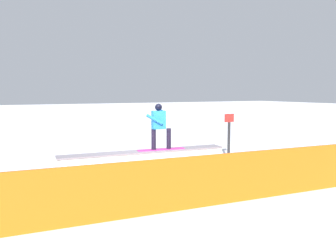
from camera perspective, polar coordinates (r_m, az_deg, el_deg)
ground_plane at (r=10.37m, az=-3.95°, el=-8.17°), size 120.00×120.00×0.00m
grind_box at (r=10.29m, az=-3.96°, el=-6.40°), size 5.20×0.94×0.72m
snowboarder at (r=10.27m, az=-1.50°, el=0.21°), size 1.52×0.46×1.43m
safety_fence at (r=7.42m, az=6.23°, el=-9.33°), size 12.49×1.02×1.15m
trail_marker at (r=12.55m, az=10.35°, el=-1.52°), size 0.40×0.10×1.70m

